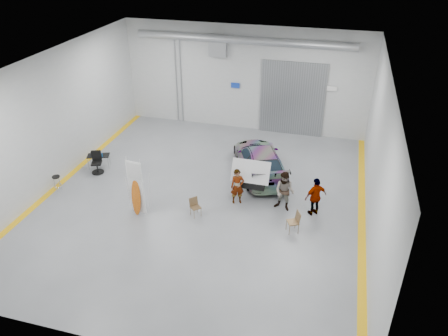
% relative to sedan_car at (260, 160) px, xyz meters
% --- Properties ---
extents(ground, '(16.00, 16.00, 0.00)m').
position_rel_sedan_car_xyz_m(ground, '(-2.00, -2.91, -0.72)').
color(ground, slate).
rests_on(ground, ground).
extents(room_shell, '(14.02, 16.18, 6.01)m').
position_rel_sedan_car_xyz_m(room_shell, '(-1.76, -0.69, 3.36)').
color(room_shell, '#B2B4B6').
rests_on(room_shell, ground).
extents(sedan_car, '(3.77, 5.35, 1.44)m').
position_rel_sedan_car_xyz_m(sedan_car, '(0.00, 0.00, 0.00)').
color(sedan_car, silver).
rests_on(sedan_car, ground).
extents(person_a, '(0.70, 0.59, 1.63)m').
position_rel_sedan_car_xyz_m(person_a, '(-0.44, -2.78, 0.10)').
color(person_a, '#9D6F55').
rests_on(person_a, ground).
extents(person_b, '(1.01, 0.86, 1.79)m').
position_rel_sedan_car_xyz_m(person_b, '(1.60, -2.78, 0.18)').
color(person_b, '#446F7D').
rests_on(person_b, ground).
extents(person_c, '(1.05, 0.94, 1.73)m').
position_rel_sedan_car_xyz_m(person_c, '(2.88, -2.78, 0.15)').
color(person_c, '#A46636').
rests_on(person_c, ground).
extents(surfboard_display, '(0.75, 0.27, 2.65)m').
position_rel_sedan_car_xyz_m(surfboard_display, '(-4.23, -4.72, 0.36)').
color(surfboard_display, white).
rests_on(surfboard_display, ground).
extents(folding_chair_near, '(0.53, 0.60, 0.80)m').
position_rel_sedan_car_xyz_m(folding_chair_near, '(-1.87, -4.19, -0.47)').
color(folding_chair_near, brown).
rests_on(folding_chair_near, ground).
extents(folding_chair_far, '(0.56, 0.69, 0.90)m').
position_rel_sedan_car_xyz_m(folding_chair_far, '(2.16, -4.22, -0.44)').
color(folding_chair_far, brown).
rests_on(folding_chair_far, ground).
extents(shop_stool, '(0.37, 0.37, 0.73)m').
position_rel_sedan_car_xyz_m(shop_stool, '(-8.60, -3.97, -0.36)').
color(shop_stool, black).
rests_on(shop_stool, ground).
extents(work_table, '(1.18, 0.86, 0.87)m').
position_rel_sedan_car_xyz_m(work_table, '(-7.90, -1.53, -0.05)').
color(work_table, '#909398').
rests_on(work_table, ground).
extents(office_chair, '(0.61, 0.64, 1.10)m').
position_rel_sedan_car_xyz_m(office_chair, '(-7.65, -2.01, -0.24)').
color(office_chair, black).
rests_on(office_chair, ground).
extents(trunk_lid, '(1.68, 1.02, 0.04)m').
position_rel_sedan_car_xyz_m(trunk_lid, '(0.00, -2.23, 0.74)').
color(trunk_lid, silver).
rests_on(trunk_lid, sedan_car).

